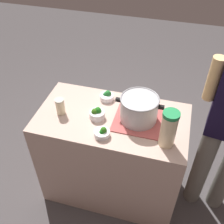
{
  "coord_description": "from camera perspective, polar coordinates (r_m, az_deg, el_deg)",
  "views": [
    {
      "loc": [
        0.38,
        -1.39,
        2.23
      ],
      "look_at": [
        0.0,
        0.0,
        0.94
      ],
      "focal_mm": 42.95,
      "sensor_mm": 36.0,
      "label": 1
    }
  ],
  "objects": [
    {
      "name": "ground_plane",
      "position": [
        2.65,
        -0.0,
        -15.36
      ],
      "size": [
        8.0,
        8.0,
        0.0
      ],
      "primitive_type": "plane",
      "color": "#4A4546"
    },
    {
      "name": "counter_slab",
      "position": [
        2.29,
        -0.0,
        -9.29
      ],
      "size": [
        1.12,
        0.61,
        0.89
      ],
      "primitive_type": "cube",
      "color": "#C6A797",
      "rests_on": "ground_plane"
    },
    {
      "name": "dish_cloth",
      "position": [
        1.95,
        5.59,
        -1.45
      ],
      "size": [
        0.34,
        0.35,
        0.01
      ],
      "primitive_type": "cube",
      "color": "#BD5653",
      "rests_on": "counter_slab"
    },
    {
      "name": "cooking_pot",
      "position": [
        1.89,
        5.79,
        0.78
      ],
      "size": [
        0.34,
        0.27,
        0.19
      ],
      "color": "#B7B7BC",
      "rests_on": "dish_cloth"
    },
    {
      "name": "lemonade_pitcher",
      "position": [
        1.72,
        11.96,
        -3.52
      ],
      "size": [
        0.11,
        0.11,
        0.27
      ],
      "color": "beige",
      "rests_on": "counter_slab"
    },
    {
      "name": "mason_jar",
      "position": [
        1.99,
        -10.96,
        1.19
      ],
      "size": [
        0.07,
        0.07,
        0.13
      ],
      "color": "beige",
      "rests_on": "counter_slab"
    },
    {
      "name": "broccoli_bowl_front",
      "position": [
        2.11,
        -1.08,
        3.38
      ],
      "size": [
        0.11,
        0.11,
        0.07
      ],
      "color": "silver",
      "rests_on": "counter_slab"
    },
    {
      "name": "broccoli_bowl_center",
      "position": [
        1.81,
        -2.09,
        -4.46
      ],
      "size": [
        0.11,
        0.11,
        0.07
      ],
      "color": "silver",
      "rests_on": "counter_slab"
    },
    {
      "name": "broccoli_bowl_back",
      "position": [
        1.94,
        -3.23,
        -0.33
      ],
      "size": [
        0.11,
        0.11,
        0.09
      ],
      "color": "silver",
      "rests_on": "counter_slab"
    }
  ]
}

